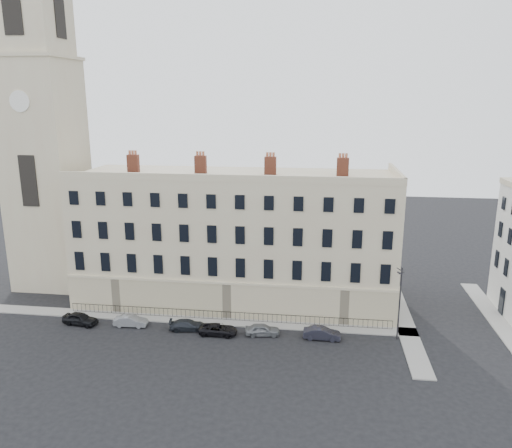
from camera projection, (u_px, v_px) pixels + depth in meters
The scene contains 14 objects.
ground at pixel (277, 348), 47.94m from camera, with size 160.00×160.00×0.00m, color black.
terrace at pixel (236, 238), 58.35m from camera, with size 36.22×12.22×17.00m.
church_tower at pixel (43, 138), 60.58m from camera, with size 8.00×8.13×44.00m.
pavement_terrace at pixel (189, 320), 53.99m from camera, with size 48.00×2.00×0.12m, color gray.
pavement_east_return at pixel (403, 320), 53.97m from camera, with size 2.00×24.00×0.12m, color gray.
pavement_adjacent at pixel (494, 317), 54.63m from camera, with size 2.00×20.00×0.12m, color gray.
railings at pixel (226, 316), 53.75m from camera, with size 35.00×0.04×0.96m.
car_a at pixel (80, 319), 52.83m from camera, with size 1.53×3.81×1.30m, color black.
car_b at pixel (131, 321), 52.47m from camera, with size 1.22×3.51×1.16m, color gray.
car_c at pixel (188, 325), 51.59m from camera, with size 1.54×3.78×1.10m, color #1F2229.
car_d at pixel (218, 329), 50.60m from camera, with size 1.80×3.91×1.09m, color black.
car_e at pixel (262, 330), 50.46m from camera, with size 1.42×3.52×1.20m, color slate.
car_f at pixel (322, 333), 49.63m from camera, with size 1.30×3.72×1.23m, color #23232E.
streetlamp at pixel (400, 300), 48.63m from camera, with size 0.69×1.57×7.57m.
Camera 1 is at (3.65, -43.42, 23.38)m, focal length 35.00 mm.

